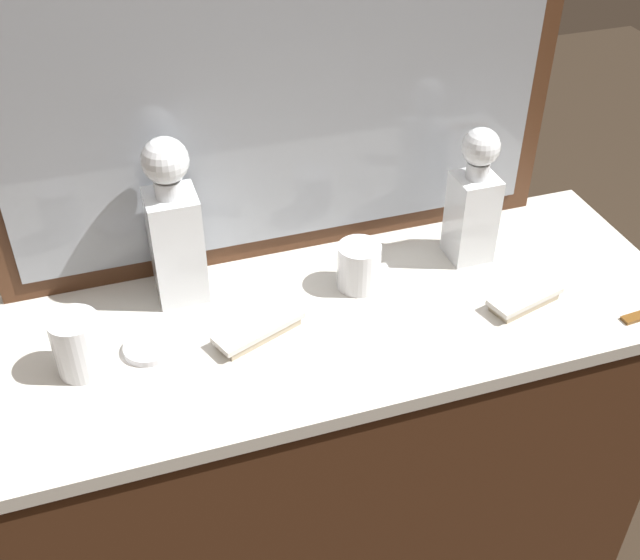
% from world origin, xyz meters
% --- Properties ---
extents(dresser, '(1.30, 0.47, 0.86)m').
position_xyz_m(dresser, '(0.00, 0.00, 0.43)').
color(dresser, '#472816').
rests_on(dresser, ground_plane).
extents(dresser_mirror, '(1.04, 0.03, 0.69)m').
position_xyz_m(dresser_mirror, '(0.00, 0.22, 1.20)').
color(dresser_mirror, '#472816').
rests_on(dresser_mirror, dresser).
extents(crystal_decanter_rear, '(0.09, 0.09, 0.31)m').
position_xyz_m(crystal_decanter_rear, '(-0.21, 0.14, 0.98)').
color(crystal_decanter_rear, white).
rests_on(crystal_decanter_rear, dresser).
extents(crystal_decanter_far_left, '(0.08, 0.08, 0.27)m').
position_xyz_m(crystal_decanter_far_left, '(0.32, 0.09, 0.96)').
color(crystal_decanter_far_left, white).
rests_on(crystal_decanter_far_left, dresser).
extents(crystal_tumbler_right, '(0.08, 0.08, 0.09)m').
position_xyz_m(crystal_tumbler_right, '(0.09, 0.06, 0.90)').
color(crystal_tumbler_right, white).
rests_on(crystal_tumbler_right, dresser).
extents(crystal_tumbler_rear, '(0.08, 0.08, 0.10)m').
position_xyz_m(crystal_tumbler_rear, '(-0.40, -0.01, 0.90)').
color(crystal_tumbler_rear, white).
rests_on(crystal_tumbler_rear, dresser).
extents(silver_brush_rear, '(0.15, 0.09, 0.02)m').
position_xyz_m(silver_brush_rear, '(0.35, -0.08, 0.87)').
color(silver_brush_rear, '#B7A88C').
rests_on(silver_brush_rear, dresser).
extents(silver_brush_far_right, '(0.17, 0.11, 0.02)m').
position_xyz_m(silver_brush_far_right, '(-0.11, -0.01, 0.87)').
color(silver_brush_far_right, '#B7A88C').
rests_on(silver_brush_far_right, dresser).
extents(porcelain_dish, '(0.08, 0.08, 0.01)m').
position_xyz_m(porcelain_dish, '(-0.29, 0.01, 0.86)').
color(porcelain_dish, silver).
rests_on(porcelain_dish, dresser).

